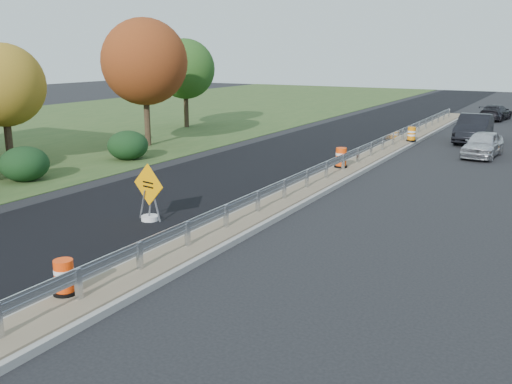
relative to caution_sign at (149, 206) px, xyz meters
The scene contains 17 objects.
ground 3.63m from the caution_sign, 34.35° to the left, with size 140.00×140.00×0.00m, color black.
grass_verge_near 24.23m from the caution_sign, 150.23° to the left, with size 30.00×120.00×0.03m, color #304C20.
milled_overlay 12.12m from the caution_sign, 96.78° to the left, with size 7.20×120.00×0.01m, color black.
median 10.47m from the caution_sign, 73.51° to the left, with size 1.60×55.00×0.23m.
guardrail 11.42m from the caution_sign, 74.93° to the left, with size 0.10×46.15×0.72m.
hedge_mid 8.77m from the caution_sign, 166.62° to the left, with size 2.09×2.09×1.52m, color black.
hedge_north 11.36m from the caution_sign, 135.01° to the left, with size 2.09×2.09×1.52m, color black.
tree_near_yellow 13.13m from the caution_sign, 161.49° to the left, with size 3.96×3.96×5.88m.
tree_near_red 16.26m from the caution_sign, 129.83° to the left, with size 4.95×4.95×7.35m.
tree_near_back 24.18m from the caution_sign, 123.05° to the left, with size 4.29×4.29×6.37m.
caution_sign is the anchor object (origin of this frame).
barrel_median_near 6.43m from the caution_sign, 67.16° to the right, with size 0.54×0.54×0.79m.
barrel_median_mid 10.81m from the caution_sign, 75.57° to the left, with size 0.62×0.62×0.91m.
barrel_median_far 20.28m from the caution_sign, 80.01° to the left, with size 0.58×0.58×0.85m.
car_silver 19.50m from the caution_sign, 66.30° to the left, with size 1.61×4.00×1.36m, color silver.
car_dark_mid 23.86m from the caution_sign, 73.98° to the left, with size 1.81×5.18×1.71m, color black.
car_dark_far 36.48m from the caution_sign, 80.14° to the left, with size 1.78×4.39×1.27m, color black.
Camera 1 is at (8.96, -16.14, 5.47)m, focal length 40.00 mm.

